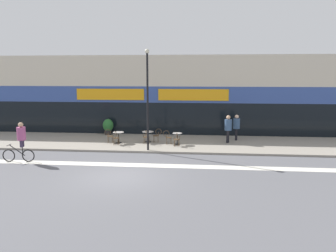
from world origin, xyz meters
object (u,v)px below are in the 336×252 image
Objects in this scene: cafe_chair_0_near at (116,137)px; lamp_post at (148,94)px; cafe_chair_0_side at (109,135)px; cafe_chair_1_near at (146,136)px; bistro_table_1 at (148,134)px; planter_pot at (108,126)px; cafe_chair_1_side at (157,134)px; cafe_chair_2_side at (168,136)px; cyclist_0 at (21,139)px; pedestrian_far_end at (237,125)px; bistro_table_2 at (177,136)px; cafe_chair_2_near at (177,138)px; bistro_table_0 at (118,135)px; pedestrian_near_end at (228,127)px.

lamp_post is (2.26, -1.19, 2.87)m from cafe_chair_0_near.
cafe_chair_1_near is (2.50, -0.10, 0.00)m from cafe_chair_0_side.
bistro_table_1 is 0.13× the size of lamp_post.
cafe_chair_0_near is at bearing -66.57° from planter_pot.
planter_pot reaches higher than bistro_table_1.
cafe_chair_1_side is at bearing 5.75° from cafe_chair_0_side.
cyclist_0 is (-7.36, -4.63, 0.61)m from cafe_chair_2_side.
pedestrian_far_end is at bearing 7.37° from cafe_chair_0_side.
planter_pot is at bearing 142.06° from cafe_chair_2_side.
cafe_chair_2_near reaches higher than bistro_table_2.
cafe_chair_0_near is 0.42× the size of cyclist_0.
bistro_table_1 is 2.37m from cafe_chair_2_near.
bistro_table_0 is at bearing 179.06° from bistro_table_2.
cafe_chair_1_near and cafe_chair_2_near have the same top height.
pedestrian_near_end reaches higher than cafe_chair_1_near.
cafe_chair_1_side is at bearing 135.05° from cafe_chair_2_side.
cafe_chair_2_side is at bearing 59.81° from lamp_post.
cafe_chair_1_side reaches higher than bistro_table_0.
bistro_table_1 is at bearing 15.57° from bistro_table_0.
cafe_chair_1_side is 0.76× the size of planter_pot.
pedestrian_far_end is (5.35, 1.17, 0.53)m from cafe_chair_1_side.
bistro_table_1 is 7.95m from cyclist_0.
cafe_chair_0_near and cafe_chair_2_side have the same top height.
cafe_chair_1_near is 0.15× the size of lamp_post.
bistro_table_2 is at bearing -81.09° from cafe_chair_0_near.
bistro_table_1 is 0.63m from cafe_chair_1_near.
bistro_table_0 is 0.81× the size of cafe_chair_1_near.
bistro_table_2 is 4.53m from cafe_chair_0_side.
cafe_chair_1_side is at bearing -40.46° from cafe_chair_1_near.
bistro_table_2 is 3.45m from pedestrian_near_end.
planter_pot is at bearing 117.93° from bistro_table_0.
cafe_chair_2_side is at bearing -152.60° from cyclist_0.
pedestrian_near_end is (7.83, 0.77, 0.57)m from cafe_chair_0_side.
cafe_chair_2_near is at bearing -30.84° from bistro_table_1.
cafe_chair_0_side reaches higher than bistro_table_0.
cafe_chair_2_side is at bearing -151.76° from pedestrian_near_end.
bistro_table_2 is at bearing -28.06° from planter_pot.
planter_pot is (-3.36, 2.91, 0.13)m from cafe_chair_1_near.
cafe_chair_2_side reaches higher than bistro_table_0.
cafe_chair_2_side is 0.51× the size of pedestrian_far_end.
lamp_post is (-1.01, -1.74, 2.87)m from cafe_chair_2_side.
pedestrian_near_end is (7.21, 1.39, 0.57)m from cafe_chair_0_near.
pedestrian_near_end is (7.21, 0.76, 0.57)m from bistro_table_0.
cyclist_0 is (-4.09, -4.07, 0.61)m from cafe_chair_0_near.
cafe_chair_1_side is (2.51, 0.53, -0.00)m from bistro_table_0.
planter_pot is 0.56× the size of cyclist_0.
pedestrian_near_end reaches higher than cafe_chair_0_near.
cafe_chair_1_near is at bearing 65.62° from cafe_chair_2_near.
cafe_chair_2_near is 3.50m from lamp_post.
pedestrian_near_end reaches higher than bistro_table_2.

